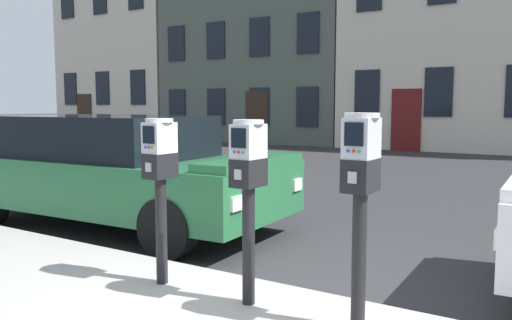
{
  "coord_description": "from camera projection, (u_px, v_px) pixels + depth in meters",
  "views": [
    {
      "loc": [
        2.06,
        -3.33,
        1.56
      ],
      "look_at": [
        0.1,
        -0.19,
        1.17
      ],
      "focal_mm": 36.61,
      "sensor_mm": 36.0,
      "label": 1
    }
  ],
  "objects": [
    {
      "name": "ground_plane",
      "position": [
        258.0,
        306.0,
        4.05
      ],
      "size": [
        160.0,
        160.0,
        0.0
      ],
      "primitive_type": "plane",
      "color": "#28282B"
    },
    {
      "name": "parking_meter_end_of_row",
      "position": [
        360.0,
        182.0,
        3.21
      ],
      "size": [
        0.22,
        0.26,
        1.37
      ],
      "rotation": [
        0.0,
        0.0,
        -1.61
      ],
      "color": "black",
      "rests_on": "sidewalk_slab"
    },
    {
      "name": "parked_car_grey_estate",
      "position": [
        115.0,
        169.0,
        6.66
      ],
      "size": [
        4.49,
        2.0,
        1.42
      ],
      "rotation": [
        0.0,
        0.0,
        0.04
      ],
      "color": "#236038",
      "rests_on": "ground_plane"
    },
    {
      "name": "townhouse_cream_stone",
      "position": [
        142.0,
        11.0,
        27.21
      ],
      "size": [
        7.03,
        5.77,
        12.9
      ],
      "color": "beige",
      "rests_on": "ground_plane"
    },
    {
      "name": "townhouse_orange_brick",
      "position": [
        274.0,
        18.0,
        23.27
      ],
      "size": [
        8.45,
        5.98,
        10.85
      ],
      "color": "#4C564C",
      "rests_on": "ground_plane"
    },
    {
      "name": "parking_meter_near_kerb",
      "position": [
        160.0,
        171.0,
        4.08
      ],
      "size": [
        0.22,
        0.26,
        1.31
      ],
      "rotation": [
        0.0,
        0.0,
        -1.61
      ],
      "color": "black",
      "rests_on": "sidewalk_slab"
    },
    {
      "name": "parking_meter_twin_adjacent",
      "position": [
        248.0,
        178.0,
        3.64
      ],
      "size": [
        0.22,
        0.26,
        1.32
      ],
      "rotation": [
        0.0,
        0.0,
        -1.61
      ],
      "color": "black",
      "rests_on": "sidewalk_slab"
    },
    {
      "name": "townhouse_brick_corner",
      "position": [
        463.0,
        2.0,
        19.48
      ],
      "size": [
        7.28,
        6.84,
        10.78
      ],
      "color": "beige",
      "rests_on": "ground_plane"
    }
  ]
}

